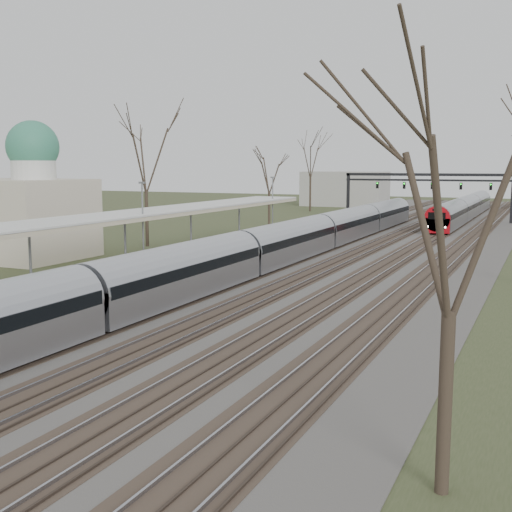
{
  "coord_description": "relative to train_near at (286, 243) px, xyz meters",
  "views": [
    {
      "loc": [
        14.78,
        1.6,
        7.01
      ],
      "look_at": [
        -0.07,
        33.88,
        2.0
      ],
      "focal_mm": 45.0,
      "sensor_mm": 36.0,
      "label": 1
    }
  ],
  "objects": [
    {
      "name": "track_bed",
      "position": [
        2.76,
        10.73,
        -1.42
      ],
      "size": [
        24.0,
        160.0,
        0.22
      ],
      "color": "#474442",
      "rests_on": "ground"
    },
    {
      "name": "dome_building",
      "position": [
        -19.21,
        -6.27,
        2.24
      ],
      "size": [
        10.0,
        8.0,
        10.3
      ],
      "color": "beige",
      "rests_on": "ground"
    },
    {
      "name": "train_near",
      "position": [
        0.0,
        0.0,
        0.0
      ],
      "size": [
        2.62,
        75.21,
        3.05
      ],
      "color": "#A4A6AD",
      "rests_on": "ground"
    },
    {
      "name": "platform",
      "position": [
        -6.55,
        -6.77,
        -0.98
      ],
      "size": [
        3.5,
        69.0,
        1.0
      ],
      "primitive_type": "cube",
      "color": "#9E9B93",
      "rests_on": "ground"
    },
    {
      "name": "signal_gantry",
      "position": [
        2.79,
        40.72,
        3.43
      ],
      "size": [
        21.0,
        0.59,
        6.08
      ],
      "color": "black",
      "rests_on": "ground"
    },
    {
      "name": "train_far",
      "position": [
        7.0,
        45.3,
        0.0
      ],
      "size": [
        2.62,
        45.21,
        3.05
      ],
      "color": "#A4A6AD",
      "rests_on": "ground"
    },
    {
      "name": "tree_west_far",
      "position": [
        -14.5,
        3.73,
        6.54
      ],
      "size": [
        5.5,
        5.5,
        11.33
      ],
      "color": "#2D231C",
      "rests_on": "ground"
    },
    {
      "name": "tree_east_near",
      "position": [
        15.5,
        -29.27,
        5.08
      ],
      "size": [
        4.5,
        4.5,
        9.27
      ],
      "color": "#2D231C",
      "rests_on": "ground"
    },
    {
      "name": "canopy",
      "position": [
        -6.55,
        -11.29,
        2.45
      ],
      "size": [
        4.1,
        50.0,
        3.11
      ],
      "color": "slate",
      "rests_on": "platform"
    }
  ]
}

